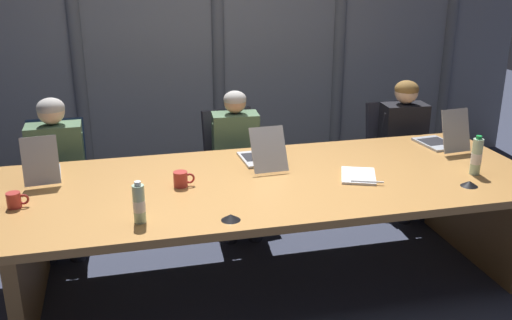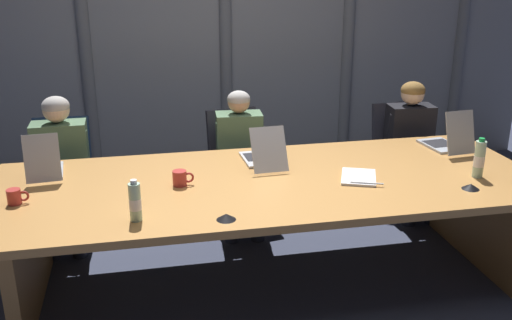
{
  "view_description": "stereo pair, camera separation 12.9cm",
  "coord_description": "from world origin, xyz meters",
  "px_view_note": "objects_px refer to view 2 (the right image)",
  "views": [
    {
      "loc": [
        -0.92,
        -3.38,
        2.1
      ],
      "look_at": [
        -0.07,
        0.12,
        0.83
      ],
      "focal_mm": 40.27,
      "sensor_mm": 36.0,
      "label": 1
    },
    {
      "loc": [
        -0.8,
        -3.41,
        2.1
      ],
      "look_at": [
        -0.07,
        0.12,
        0.83
      ],
      "focal_mm": 40.27,
      "sensor_mm": 36.0,
      "label": 2
    }
  ],
  "objects_px": {
    "laptop_center": "(447,141)",
    "coffee_mug_far": "(180,178)",
    "person_center": "(413,140)",
    "conference_mic_left_side": "(471,186)",
    "laptop_left_mid": "(263,156)",
    "person_left_mid": "(240,154)",
    "office_chair_center": "(401,168)",
    "coffee_mug_near": "(15,197)",
    "spiral_notepad": "(359,177)",
    "water_bottle_primary": "(479,159)",
    "office_chair_left_end": "(64,193)",
    "office_chair_left_mid": "(239,180)",
    "person_left_end": "(61,162)",
    "conference_mic_middle": "(226,217)",
    "water_bottle_secondary": "(135,202)",
    "laptop_left_end": "(45,167)"
  },
  "relations": [
    {
      "from": "water_bottle_secondary",
      "to": "conference_mic_middle",
      "type": "xyz_separation_m",
      "value": [
        0.49,
        -0.09,
        -0.09
      ]
    },
    {
      "from": "office_chair_center",
      "to": "water_bottle_secondary",
      "type": "height_order",
      "value": "water_bottle_secondary"
    },
    {
      "from": "coffee_mug_near",
      "to": "spiral_notepad",
      "type": "xyz_separation_m",
      "value": [
        2.14,
        -0.02,
        -0.04
      ]
    },
    {
      "from": "laptop_left_end",
      "to": "office_chair_left_end",
      "type": "relative_size",
      "value": 0.45
    },
    {
      "from": "laptop_left_mid",
      "to": "coffee_mug_far",
      "type": "distance_m",
      "value": 0.67
    },
    {
      "from": "person_center",
      "to": "laptop_center",
      "type": "bearing_deg",
      "value": 4.16
    },
    {
      "from": "laptop_center",
      "to": "laptop_left_mid",
      "type": "bearing_deg",
      "value": 85.57
    },
    {
      "from": "person_left_mid",
      "to": "coffee_mug_far",
      "type": "distance_m",
      "value": 1.03
    },
    {
      "from": "office_chair_left_mid",
      "to": "person_left_mid",
      "type": "distance_m",
      "value": 0.33
    },
    {
      "from": "person_center",
      "to": "water_bottle_primary",
      "type": "distance_m",
      "value": 1.13
    },
    {
      "from": "laptop_left_end",
      "to": "person_center",
      "type": "relative_size",
      "value": 0.37
    },
    {
      "from": "person_left_end",
      "to": "laptop_left_end",
      "type": "bearing_deg",
      "value": -4.19
    },
    {
      "from": "coffee_mug_near",
      "to": "person_left_end",
      "type": "bearing_deg",
      "value": 81.75
    },
    {
      "from": "office_chair_left_end",
      "to": "office_chair_left_mid",
      "type": "xyz_separation_m",
      "value": [
        1.42,
        -0.0,
        -0.0
      ]
    },
    {
      "from": "laptop_left_end",
      "to": "person_center",
      "type": "bearing_deg",
      "value": -85.28
    },
    {
      "from": "office_chair_left_end",
      "to": "conference_mic_middle",
      "type": "height_order",
      "value": "office_chair_left_end"
    },
    {
      "from": "person_center",
      "to": "conference_mic_left_side",
      "type": "distance_m",
      "value": 1.32
    },
    {
      "from": "coffee_mug_far",
      "to": "conference_mic_middle",
      "type": "height_order",
      "value": "coffee_mug_far"
    },
    {
      "from": "person_left_end",
      "to": "water_bottle_primary",
      "type": "height_order",
      "value": "person_left_end"
    },
    {
      "from": "laptop_left_mid",
      "to": "water_bottle_primary",
      "type": "xyz_separation_m",
      "value": [
        1.34,
        -0.55,
        0.07
      ]
    },
    {
      "from": "coffee_mug_far",
      "to": "coffee_mug_near",
      "type": "bearing_deg",
      "value": -174.31
    },
    {
      "from": "coffee_mug_far",
      "to": "conference_mic_left_side",
      "type": "distance_m",
      "value": 1.83
    },
    {
      "from": "laptop_center",
      "to": "coffee_mug_far",
      "type": "distance_m",
      "value": 2.06
    },
    {
      "from": "spiral_notepad",
      "to": "water_bottle_primary",
      "type": "bearing_deg",
      "value": 12.12
    },
    {
      "from": "person_left_end",
      "to": "coffee_mug_far",
      "type": "distance_m",
      "value": 1.21
    },
    {
      "from": "person_center",
      "to": "coffee_mug_far",
      "type": "xyz_separation_m",
      "value": [
        -2.03,
        -0.86,
        0.14
      ]
    },
    {
      "from": "laptop_center",
      "to": "coffee_mug_far",
      "type": "height_order",
      "value": "laptop_center"
    },
    {
      "from": "person_center",
      "to": "conference_mic_middle",
      "type": "distance_m",
      "value": 2.32
    },
    {
      "from": "laptop_left_end",
      "to": "water_bottle_primary",
      "type": "xyz_separation_m",
      "value": [
        2.8,
        -0.59,
        0.06
      ]
    },
    {
      "from": "coffee_mug_near",
      "to": "person_left_mid",
      "type": "bearing_deg",
      "value": 32.23
    },
    {
      "from": "laptop_left_mid",
      "to": "laptop_center",
      "type": "distance_m",
      "value": 1.43
    },
    {
      "from": "office_chair_left_end",
      "to": "coffee_mug_far",
      "type": "distance_m",
      "value": 1.41
    },
    {
      "from": "person_center",
      "to": "spiral_notepad",
      "type": "xyz_separation_m",
      "value": [
        -0.87,
        -0.98,
        0.1
      ]
    },
    {
      "from": "laptop_center",
      "to": "person_left_mid",
      "type": "height_order",
      "value": "person_left_mid"
    },
    {
      "from": "water_bottle_primary",
      "to": "spiral_notepad",
      "type": "bearing_deg",
      "value": 170.54
    },
    {
      "from": "office_chair_left_mid",
      "to": "conference_mic_left_side",
      "type": "distance_m",
      "value": 1.94
    },
    {
      "from": "person_left_mid",
      "to": "person_center",
      "type": "height_order",
      "value": "person_center"
    },
    {
      "from": "office_chair_center",
      "to": "laptop_left_mid",
      "type": "bearing_deg",
      "value": -67.46
    },
    {
      "from": "laptop_center",
      "to": "office_chair_center",
      "type": "distance_m",
      "value": 0.83
    },
    {
      "from": "person_center",
      "to": "coffee_mug_near",
      "type": "height_order",
      "value": "person_center"
    },
    {
      "from": "person_left_end",
      "to": "water_bottle_secondary",
      "type": "bearing_deg",
      "value": 21.56
    },
    {
      "from": "office_chair_left_mid",
      "to": "coffee_mug_near",
      "type": "distance_m",
      "value": 1.95
    },
    {
      "from": "coffee_mug_far",
      "to": "conference_mic_left_side",
      "type": "bearing_deg",
      "value": -13.62
    },
    {
      "from": "person_center",
      "to": "conference_mic_left_side",
      "type": "xyz_separation_m",
      "value": [
        -0.25,
        -1.3,
        0.11
      ]
    },
    {
      "from": "office_chair_left_end",
      "to": "spiral_notepad",
      "type": "xyz_separation_m",
      "value": [
        2.02,
        -1.14,
        0.41
      ]
    },
    {
      "from": "person_left_end",
      "to": "person_left_mid",
      "type": "distance_m",
      "value": 1.38
    },
    {
      "from": "laptop_center",
      "to": "laptop_left_end",
      "type": "bearing_deg",
      "value": 83.98
    },
    {
      "from": "person_left_mid",
      "to": "laptop_left_mid",
      "type": "bearing_deg",
      "value": 10.44
    },
    {
      "from": "office_chair_center",
      "to": "conference_mic_left_side",
      "type": "relative_size",
      "value": 8.1
    },
    {
      "from": "office_chair_center",
      "to": "coffee_mug_far",
      "type": "xyz_separation_m",
      "value": [
        -2.03,
        -1.02,
        0.45
      ]
    }
  ]
}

